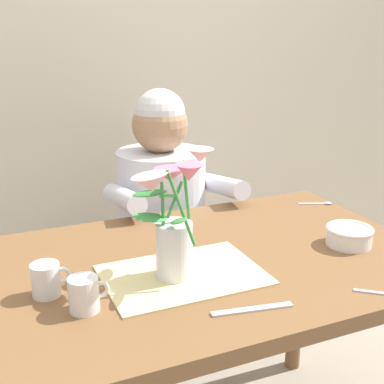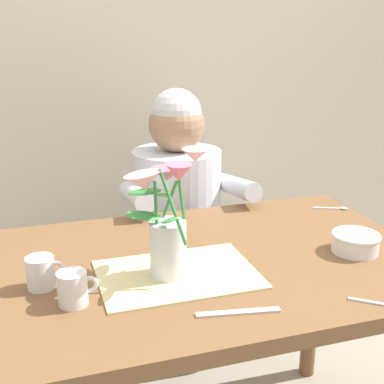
% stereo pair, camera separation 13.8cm
% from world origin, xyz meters
% --- Properties ---
extents(wood_panel_backdrop, '(4.00, 0.10, 2.50)m').
position_xyz_m(wood_panel_backdrop, '(0.00, 1.05, 1.25)').
color(wood_panel_backdrop, beige).
rests_on(wood_panel_backdrop, ground_plane).
extents(dining_table, '(1.20, 0.80, 0.74)m').
position_xyz_m(dining_table, '(0.00, 0.00, 0.64)').
color(dining_table, brown).
rests_on(dining_table, ground_plane).
extents(seated_person, '(0.45, 0.47, 1.14)m').
position_xyz_m(seated_person, '(0.08, 0.62, 0.56)').
color(seated_person, '#4C4C56').
rests_on(seated_person, ground_plane).
extents(striped_placemat, '(0.40, 0.28, 0.00)m').
position_xyz_m(striped_placemat, '(-0.12, -0.07, 0.74)').
color(striped_placemat, beige).
rests_on(striped_placemat, dining_table).
extents(flower_vase, '(0.23, 0.24, 0.33)m').
position_xyz_m(flower_vase, '(-0.15, -0.07, 0.90)').
color(flower_vase, silver).
rests_on(flower_vase, dining_table).
extents(ceramic_bowl, '(0.14, 0.14, 0.06)m').
position_xyz_m(ceramic_bowl, '(0.40, -0.08, 0.77)').
color(ceramic_bowl, white).
rests_on(ceramic_bowl, dining_table).
extents(dinner_knife, '(0.19, 0.05, 0.00)m').
position_xyz_m(dinner_knife, '(-0.04, -0.29, 0.74)').
color(dinner_knife, silver).
rests_on(dinner_knife, dining_table).
extents(ceramic_mug, '(0.09, 0.07, 0.08)m').
position_xyz_m(ceramic_mug, '(-0.38, -0.14, 0.78)').
color(ceramic_mug, silver).
rests_on(ceramic_mug, dining_table).
extents(coffee_cup, '(0.09, 0.07, 0.08)m').
position_xyz_m(coffee_cup, '(-0.45, -0.03, 0.78)').
color(coffee_cup, silver).
rests_on(coffee_cup, dining_table).
extents(spoon_0, '(0.12, 0.06, 0.01)m').
position_xyz_m(spoon_0, '(0.55, 0.25, 0.74)').
color(spoon_0, silver).
rests_on(spoon_0, dining_table).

